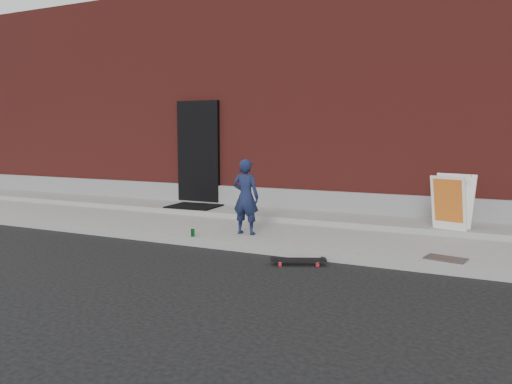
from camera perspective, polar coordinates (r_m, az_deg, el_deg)
The scene contains 10 objects.
ground at distance 7.67m, azimuth -1.56°, elevation -6.89°, with size 80.00×80.00×0.00m, color black.
sidewalk at distance 8.99m, azimuth 2.78°, elevation -4.38°, with size 20.00×3.00×0.15m, color gray.
apron at distance 9.79m, azimuth 4.80°, elevation -2.73°, with size 20.00×1.20×0.10m, color gray.
building at distance 14.07m, azimuth 11.57°, elevation 9.42°, with size 20.00×8.10×5.00m.
child at distance 8.18m, azimuth -1.18°, elevation -0.54°, with size 0.45×0.30×1.24m, color #171E40.
skateboard at distance 6.95m, azimuth 4.87°, elevation -7.77°, with size 0.75×0.47×0.08m.
pizza_sign at distance 8.71m, azimuth 21.53°, elevation -1.01°, with size 0.69×0.76×0.91m.
soda_can at distance 8.12m, azimuth -7.24°, elevation -4.66°, with size 0.07×0.07×0.12m, color #1B8830.
doormat at distance 10.68m, azimuth -7.08°, elevation -1.61°, with size 1.02×0.83×0.03m, color black.
utility_plate at distance 7.11m, azimuth 20.86°, elevation -7.14°, with size 0.51×0.33×0.02m, color #4C4C50.
Camera 1 is at (3.38, -6.65, 1.81)m, focal length 35.00 mm.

